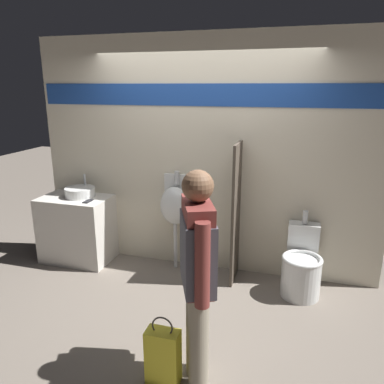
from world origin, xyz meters
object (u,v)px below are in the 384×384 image
Objects in this scene: sink_basin at (80,192)px; cell_phone at (88,201)px; urinal_near_counter at (175,206)px; shopping_bag at (163,356)px; toilet at (301,269)px; person_in_vest at (197,266)px.

sink_basin reaches higher than cell_phone.
cell_phone is 1.04m from urinal_near_counter.
toilet is at bearing 58.67° from shopping_bag.
sink_basin is 2.52m from person_in_vest.
urinal_near_counter is 1.94m from shopping_bag.
cell_phone is 2.23m from shopping_bag.
sink_basin is 1.21m from urinal_near_counter.
sink_basin is at bearing 135.24° from shopping_bag.
sink_basin reaches higher than shopping_bag.
person_in_vest is 2.93× the size of shopping_bag.
cell_phone is 0.25× the size of shopping_bag.
cell_phone is 0.09× the size of person_in_vest.
sink_basin is 0.66× the size of shopping_bag.
urinal_near_counter is 1.38× the size of toilet.
sink_basin is 0.22× the size of person_in_vest.
cell_phone is 0.16× the size of toilet.
urinal_near_counter is at bearing 4.43° from sink_basin.
cell_phone is at bearing 134.51° from shopping_bag.
sink_basin is 2.60× the size of cell_phone.
sink_basin is 0.43× the size of toilet.
cell_phone is at bearing 27.51° from person_in_vest.
sink_basin is at bearing -175.57° from urinal_near_counter.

